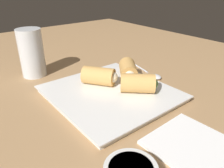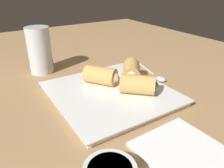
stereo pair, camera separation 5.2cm
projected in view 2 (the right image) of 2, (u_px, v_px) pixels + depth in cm
name	position (u px, v px, depth cm)	size (l,w,h in cm)	color
table_surface	(110.00, 100.00, 53.97)	(180.00, 140.00, 2.00)	#A87F54
serving_plate	(112.00, 93.00, 53.23)	(28.31, 26.93, 1.50)	white
roll_front_left	(140.00, 85.00, 50.77)	(8.76, 8.91, 4.54)	#DBA356
roll_front_right	(103.00, 75.00, 55.55)	(9.12, 8.31, 4.54)	#DBA356
roll_back_left	(131.00, 71.00, 58.18)	(9.09, 8.42, 4.54)	#DBA356
spoon	(158.00, 77.00, 62.93)	(15.19, 4.94, 1.16)	silver
napkin	(186.00, 157.00, 35.01)	(16.00, 13.72, 0.60)	white
drinking_glass	(40.00, 50.00, 64.50)	(6.88, 6.88, 13.70)	silver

